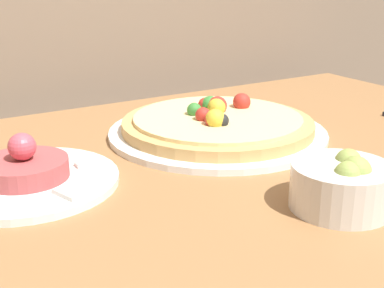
% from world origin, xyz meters
% --- Properties ---
extents(dining_table, '(1.27, 0.83, 0.77)m').
position_xyz_m(dining_table, '(0.00, 0.41, 0.67)').
color(dining_table, olive).
rests_on(dining_table, ground_plane).
extents(pizza_plate, '(0.36, 0.36, 0.06)m').
position_xyz_m(pizza_plate, '(0.10, 0.54, 0.79)').
color(pizza_plate, white).
rests_on(pizza_plate, dining_table).
extents(tartare_plate, '(0.24, 0.24, 0.07)m').
position_xyz_m(tartare_plate, '(-0.23, 0.49, 0.78)').
color(tartare_plate, white).
rests_on(tartare_plate, dining_table).
extents(small_bowl, '(0.12, 0.12, 0.07)m').
position_xyz_m(small_bowl, '(0.07, 0.23, 0.80)').
color(small_bowl, silver).
rests_on(small_bowl, dining_table).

